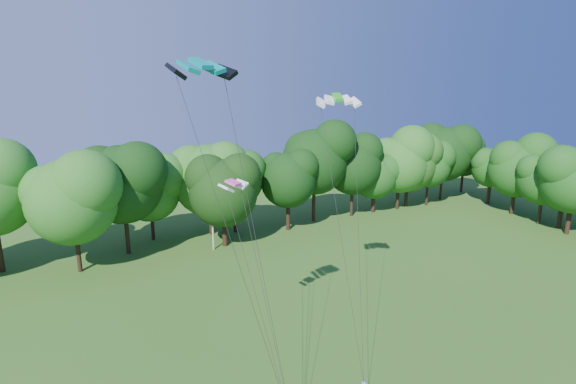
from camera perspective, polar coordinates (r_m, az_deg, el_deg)
utility_pole at (r=49.15m, az=-9.60°, el=-3.02°), size 1.43×0.60×7.47m
kite_teal at (r=21.13m, az=-11.07°, el=15.75°), size 3.21×1.87×0.58m
kite_green at (r=29.66m, az=6.33°, el=11.87°), size 3.03×2.23×0.55m
kite_pink at (r=26.12m, az=-6.96°, el=1.20°), size 1.96×1.48×0.30m
tree_back_center at (r=49.24m, az=-8.27°, el=1.41°), size 8.22×8.22×11.96m
tree_back_east at (r=66.69m, az=15.13°, el=4.85°), size 8.82×8.82×12.82m
tree_flank_east at (r=64.68m, az=31.81°, el=1.33°), size 6.86×6.86×9.98m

